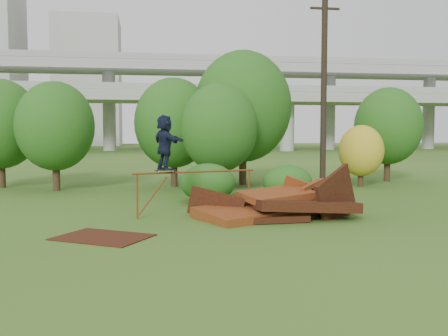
{
  "coord_description": "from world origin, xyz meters",
  "views": [
    {
      "loc": [
        -3.31,
        -14.1,
        2.74
      ],
      "look_at": [
        -0.8,
        2.0,
        1.6
      ],
      "focal_mm": 40.0,
      "sensor_mm": 36.0,
      "label": 1
    }
  ],
  "objects": [
    {
      "name": "tree_2",
      "position": [
        0.03,
        8.81,
        2.98
      ],
      "size": [
        3.58,
        3.58,
        5.05
      ],
      "color": "black",
      "rests_on": "ground"
    },
    {
      "name": "freeway_overpass",
      "position": [
        0.0,
        62.92,
        10.32
      ],
      "size": [
        160.0,
        15.0,
        13.7
      ],
      "color": "gray",
      "rests_on": "ground"
    },
    {
      "name": "tree_3",
      "position": [
        1.74,
        11.86,
        4.14
      ],
      "size": [
        5.1,
        5.1,
        7.08
      ],
      "color": "black",
      "rests_on": "ground"
    },
    {
      "name": "tree_1",
      "position": [
        -1.92,
        11.54,
        3.26
      ],
      "size": [
        4.0,
        4.0,
        5.57
      ],
      "color": "black",
      "rests_on": "ground"
    },
    {
      "name": "tree_6",
      "position": [
        -10.51,
        12.28,
        3.2
      ],
      "size": [
        3.9,
        3.9,
        5.45
      ],
      "color": "black",
      "rests_on": "ground"
    },
    {
      "name": "scrap_pile",
      "position": [
        0.9,
        1.52,
        0.37
      ],
      "size": [
        5.71,
        3.47,
        2.21
      ],
      "color": "#4D240D",
      "rests_on": "ground"
    },
    {
      "name": "flat_plate",
      "position": [
        -4.47,
        -0.84,
        0.01
      ],
      "size": [
        2.85,
        2.63,
        0.03
      ],
      "primitive_type": "cube",
      "rotation": [
        0.0,
        0.0,
        -0.55
      ],
      "color": "#39180C",
      "rests_on": "ground"
    },
    {
      "name": "shrub_right",
      "position": [
        2.38,
        5.54,
        0.72
      ],
      "size": [
        2.04,
        1.87,
        1.45
      ],
      "primitive_type": "ellipsoid",
      "color": "#164913",
      "rests_on": "ground"
    },
    {
      "name": "shrub_left",
      "position": [
        -0.9,
        5.6,
        0.77
      ],
      "size": [
        2.22,
        2.05,
        1.54
      ],
      "primitive_type": "ellipsoid",
      "color": "#164913",
      "rests_on": "ground"
    },
    {
      "name": "utility_pole",
      "position": [
        4.95,
        8.48,
        4.7
      ],
      "size": [
        1.4,
        0.28,
        9.26
      ],
      "color": "black",
      "rests_on": "ground"
    },
    {
      "name": "tree_5",
      "position": [
        10.26,
        12.48,
        3.14
      ],
      "size": [
        3.79,
        3.79,
        5.33
      ],
      "color": "black",
      "rests_on": "ground"
    },
    {
      "name": "skater",
      "position": [
        -2.72,
        2.18,
        2.44
      ],
      "size": [
        1.19,
        1.72,
        1.79
      ],
      "primitive_type": "imported",
      "rotation": [
        0.0,
        0.0,
        2.01
      ],
      "color": "black",
      "rests_on": "skateboard"
    },
    {
      "name": "tree_4",
      "position": [
        7.57,
        10.05,
        1.84
      ],
      "size": [
        2.29,
        2.29,
        3.16
      ],
      "color": "black",
      "rests_on": "ground"
    },
    {
      "name": "ground",
      "position": [
        0.0,
        0.0,
        0.0
      ],
      "size": [
        240.0,
        240.0,
        0.0
      ],
      "primitive_type": "plane",
      "color": "#2D5116",
      "rests_on": "ground"
    },
    {
      "name": "grind_rail",
      "position": [
        -1.69,
        2.46,
        1.18
      ],
      "size": [
        4.17,
        1.18,
        1.48
      ],
      "color": "#683410",
      "rests_on": "ground"
    },
    {
      "name": "building_right",
      "position": [
        -16.0,
        102.0,
        14.0
      ],
      "size": [
        14.0,
        14.0,
        28.0
      ],
      "primitive_type": "cube",
      "color": "#9E9E99",
      "rests_on": "ground"
    },
    {
      "name": "skateboard",
      "position": [
        -2.72,
        2.18,
        1.54
      ],
      "size": [
        0.7,
        0.35,
        0.07
      ],
      "rotation": [
        0.0,
        0.0,
        0.26
      ],
      "color": "black",
      "rests_on": "grind_rail"
    },
    {
      "name": "tree_0",
      "position": [
        -7.57,
        10.55,
        3.07
      ],
      "size": [
        3.68,
        3.68,
        5.19
      ],
      "color": "black",
      "rests_on": "ground"
    }
  ]
}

